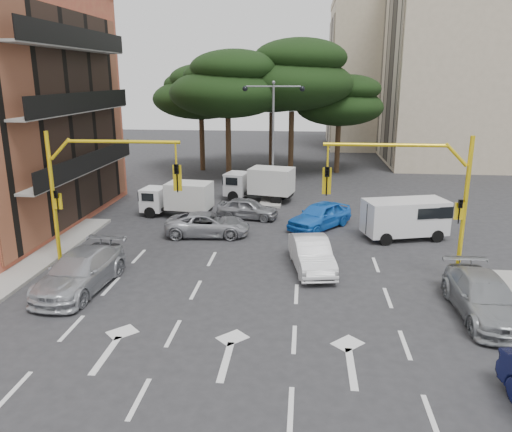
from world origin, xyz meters
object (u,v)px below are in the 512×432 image
Objects in this scene: car_white_hatch at (311,254)px; car_silver_parked at (484,297)px; van_white at (405,219)px; box_truck_a at (177,199)px; car_blue_compact at (320,215)px; car_silver_wagon at (80,271)px; box_truck_b at (260,184)px; signal_mast_left at (92,182)px; street_lamp_center at (273,119)px; car_silver_cross_a at (208,224)px; car_silver_cross_b at (248,208)px; signal_mast_right at (420,189)px.

car_silver_parked is (6.02, -3.85, 0.01)m from car_white_hatch.
box_truck_a is at bearing -119.23° from van_white.
car_blue_compact is 0.84× the size of car_silver_wagon.
car_blue_compact is 7.22m from box_truck_b.
signal_mast_left is 1.43× the size of van_white.
street_lamp_center is (6.80, 14.01, 1.54)m from signal_mast_left.
car_silver_cross_a is (3.95, 5.01, -3.27)m from signal_mast_left.
street_lamp_center is at bearing -1.50° from car_silver_cross_b.
street_lamp_center reaches higher than car_blue_compact.
street_lamp_center is 1.75× the size of car_silver_cross_a.
car_silver_parked is at bearing -11.64° from signal_mast_left.
signal_mast_left is 1.40× the size of car_white_hatch.
van_white reaches higher than car_silver_cross_b.
box_truck_b reaches higher than car_silver_wagon.
street_lamp_center is at bearing -22.03° from car_silver_cross_a.
car_white_hatch is 1.17× the size of car_silver_cross_b.
car_silver_wagon is 15.19m from car_silver_parked.
car_silver_cross_a is at bearing 178.46° from box_truck_b.
box_truck_b is at bearing -18.73° from car_silver_cross_a.
car_blue_compact is at bearing 35.04° from signal_mast_left.
car_white_hatch is 0.87× the size of car_silver_parked.
car_blue_compact is at bearing -123.74° from van_white.
signal_mast_left is 1.40× the size of box_truck_a.
car_silver_parked is (1.80, -3.17, -3.17)m from signal_mast_right.
car_white_hatch is 6.89m from van_white.
box_truck_b reaches higher than van_white.
box_truck_b is (5.74, 15.32, 0.41)m from car_silver_wagon.
signal_mast_right reaches higher than car_silver_cross_b.
car_silver_parked reaches higher than car_white_hatch.
car_silver_parked is (15.17, -0.84, -0.03)m from car_silver_wagon.
car_silver_parked is (9.73, -11.69, 0.09)m from car_silver_cross_b.
street_lamp_center is at bearing 64.09° from signal_mast_left.
car_silver_cross_b is at bearing -171.22° from box_truck_b.
signal_mast_right is 1.40× the size of car_white_hatch.
van_white reaches higher than car_white_hatch.
car_silver_cross_a is (-5.44, 4.33, -0.09)m from car_white_hatch.
signal_mast_left is 15.55m from van_white.
car_silver_wagon reaches higher than car_silver_cross_b.
car_silver_parked is at bearing -137.03° from box_truck_b.
box_truck_a is (1.39, 8.62, -2.83)m from signal_mast_left.
signal_mast_right is 15.21m from box_truck_a.
car_silver_cross_b is 0.85× the size of box_truck_a.
car_silver_cross_a is at bearing -107.57° from street_lamp_center.
street_lamp_center reaches higher than van_white.
car_silver_cross_b is 15.22m from car_silver_parked.
car_silver_cross_b is at bearing 132.96° from signal_mast_right.
van_white is at bearing 21.28° from signal_mast_left.
signal_mast_right is 13.93m from car_silver_wagon.
box_truck_b is (-8.26, 7.44, 0.10)m from van_white.
car_silver_wagon is 16.37m from box_truck_b.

